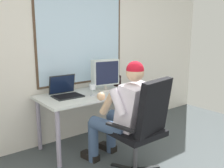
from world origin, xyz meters
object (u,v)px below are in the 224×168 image
(desk, at_px, (94,99))
(office_chair, at_px, (145,122))
(person_seated, at_px, (124,112))
(crt_monitor, at_px, (105,73))
(wine_glass, at_px, (92,87))
(desk_speaker, at_px, (117,81))
(laptop, at_px, (65,91))

(desk, xyz_separation_m, office_chair, (-0.01, -0.98, -0.04))
(person_seated, bearing_deg, office_chair, -80.02)
(crt_monitor, height_order, wine_glass, crt_monitor)
(person_seated, xyz_separation_m, wine_glass, (-0.04, 0.57, 0.18))
(office_chair, bearing_deg, desk, 89.35)
(person_seated, bearing_deg, crt_monitor, 69.57)
(office_chair, distance_m, desk_speaker, 1.25)
(office_chair, relative_size, desk_speaker, 6.81)
(desk, height_order, crt_monitor, crt_monitor)
(person_seated, distance_m, wine_glass, 0.60)
(wine_glass, bearing_deg, office_chair, -84.32)
(desk, xyz_separation_m, person_seated, (-0.06, -0.70, 0.01))
(office_chair, relative_size, crt_monitor, 2.49)
(office_chair, distance_m, person_seated, 0.29)
(person_seated, bearing_deg, desk_speaker, 55.13)
(desk, distance_m, crt_monitor, 0.39)
(desk, height_order, desk_speaker, desk_speaker)
(laptop, xyz_separation_m, desk_speaker, (0.90, 0.06, 0.01))
(crt_monitor, relative_size, desk_speaker, 2.74)
(laptop, bearing_deg, office_chair, -71.00)
(laptop, bearing_deg, person_seated, -67.94)
(office_chair, bearing_deg, laptop, 109.00)
(desk_speaker, bearing_deg, desk, -165.10)
(office_chair, bearing_deg, desk_speaker, 64.52)
(person_seated, xyz_separation_m, laptop, (-0.31, 0.78, 0.14))
(wine_glass, height_order, desk_speaker, desk_speaker)
(wine_glass, bearing_deg, person_seated, -86.45)
(office_chair, distance_m, crt_monitor, 1.07)
(desk, bearing_deg, wine_glass, -128.10)
(person_seated, xyz_separation_m, crt_monitor, (0.26, 0.70, 0.32))
(office_chair, bearing_deg, wine_glass, 95.68)
(crt_monitor, height_order, laptop, crt_monitor)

